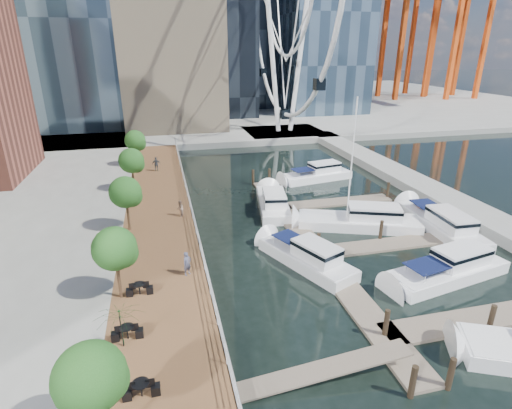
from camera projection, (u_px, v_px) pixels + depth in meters
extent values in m
plane|color=black|center=(321.00, 323.00, 23.53)|extent=(520.00, 520.00, 0.00)
cube|color=brown|center=(160.00, 227.00, 34.95)|extent=(6.00, 60.00, 1.00)
cube|color=#595954|center=(194.00, 224.00, 35.61)|extent=(0.25, 60.00, 1.00)
cube|color=gray|center=(187.00, 102.00, 115.66)|extent=(200.00, 114.00, 1.00)
cube|color=gray|center=(417.00, 185.00, 45.82)|extent=(4.00, 60.00, 1.00)
cube|color=gray|center=(284.00, 133.00, 73.47)|extent=(14.00, 12.00, 1.00)
cube|color=#6D6051|center=(309.00, 242.00, 33.20)|extent=(2.00, 32.00, 0.20)
cube|color=#6D6051|center=(475.00, 320.00, 23.65)|extent=(12.00, 2.00, 0.20)
cube|color=#6D6051|center=(386.00, 245.00, 32.70)|extent=(12.00, 2.00, 0.20)
cube|color=#6D6051|center=(336.00, 202.00, 41.75)|extent=(12.00, 2.00, 0.20)
cylinder|color=white|center=(272.00, 55.00, 68.00)|extent=(0.80, 0.80, 26.00)
cylinder|color=white|center=(300.00, 55.00, 69.10)|extent=(0.80, 0.80, 26.00)
sphere|color=#265B1E|center=(90.00, 377.00, 14.04)|extent=(2.60, 2.60, 2.60)
cylinder|color=#3F2B1C|center=(119.00, 280.00, 23.85)|extent=(0.20, 0.20, 2.40)
sphere|color=#265B1E|center=(115.00, 249.00, 23.09)|extent=(2.60, 2.60, 2.60)
cylinder|color=#3F2B1C|center=(128.00, 216.00, 32.90)|extent=(0.20, 0.20, 2.40)
sphere|color=#265B1E|center=(125.00, 192.00, 32.14)|extent=(2.60, 2.60, 2.60)
cylinder|color=#3F2B1C|center=(134.00, 180.00, 41.95)|extent=(0.20, 0.20, 2.40)
sphere|color=#265B1E|center=(131.00, 161.00, 41.19)|extent=(2.60, 2.60, 2.60)
cylinder|color=#3F2B1C|center=(137.00, 157.00, 51.00)|extent=(0.20, 0.20, 2.40)
sphere|color=#265B1E|center=(135.00, 140.00, 50.24)|extent=(2.60, 2.60, 2.60)
imported|color=#484A60|center=(187.00, 263.00, 26.39)|extent=(0.72, 0.68, 1.66)
imported|color=#8D7061|center=(180.00, 209.00, 35.71)|extent=(0.69, 0.81, 1.48)
imported|color=#31363D|center=(156.00, 164.00, 48.88)|extent=(1.04, 0.44, 1.77)
imported|color=#0F3714|center=(121.00, 328.00, 19.86)|extent=(2.79, 2.83, 2.22)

